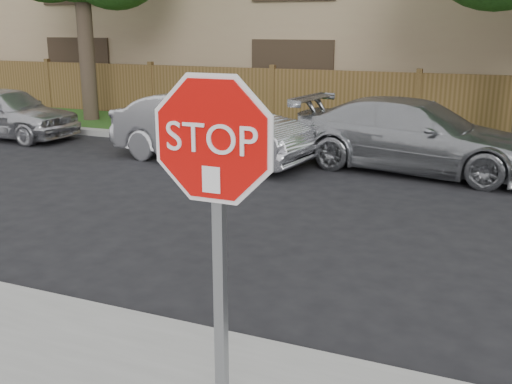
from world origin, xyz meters
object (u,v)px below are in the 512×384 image
at_px(sedan_left, 210,128).
at_px(sedan_right, 415,136).
at_px(sedan_far_left, 6,112).
at_px(stop_sign, 215,195).

xyz_separation_m(sedan_left, sedan_right, (4.00, 0.87, -0.02)).
distance_m(sedan_left, sedan_right, 4.09).
height_order(sedan_far_left, sedan_left, sedan_left).
xyz_separation_m(stop_sign, sedan_right, (-0.21, 8.86, -1.14)).
bearing_deg(sedan_far_left, sedan_right, -87.33).
bearing_deg(sedan_left, sedan_far_left, 94.48).
bearing_deg(sedan_right, sedan_left, 110.29).
bearing_deg(sedan_left, stop_sign, -143.62).
distance_m(sedan_far_left, sedan_right, 10.01).
distance_m(sedan_far_left, sedan_left, 6.02).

